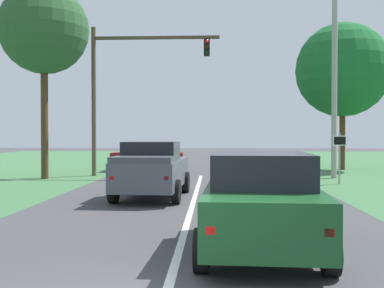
% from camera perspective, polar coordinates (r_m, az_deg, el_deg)
% --- Properties ---
extents(ground_plane, '(120.00, 120.00, 0.00)m').
position_cam_1_polar(ground_plane, '(16.55, 0.32, -6.61)').
color(ground_plane, '#424244').
extents(red_suv_near, '(2.45, 4.56, 1.89)m').
position_cam_1_polar(red_suv_near, '(9.01, 8.42, -6.80)').
color(red_suv_near, '#194C23').
rests_on(red_suv_near, ground_plane).
extents(pickup_truck_lead, '(2.46, 4.95, 1.99)m').
position_cam_1_polar(pickup_truck_lead, '(16.44, -4.94, -3.11)').
color(pickup_truck_lead, '#4C515B').
rests_on(pickup_truck_lead, ground_plane).
extents(traffic_light, '(6.91, 0.40, 8.03)m').
position_cam_1_polar(traffic_light, '(25.42, -8.25, 7.94)').
color(traffic_light, brown).
rests_on(traffic_light, ground_plane).
extents(keep_moving_sign, '(0.60, 0.09, 2.32)m').
position_cam_1_polar(keep_moving_sign, '(21.91, 17.70, -0.85)').
color(keep_moving_sign, gray).
rests_on(keep_moving_sign, ground_plane).
extents(oak_tree_right, '(5.91, 5.91, 9.28)m').
position_cam_1_polar(oak_tree_right, '(31.13, 18.05, 8.64)').
color(oak_tree_right, '#4C351E').
rests_on(oak_tree_right, ground_plane).
extents(crossing_suv_far, '(4.35, 2.22, 1.76)m').
position_cam_1_polar(crossing_suv_far, '(28.40, -5.58, -1.49)').
color(crossing_suv_far, maroon).
rests_on(crossing_suv_far, ground_plane).
extents(utility_pole_right, '(0.28, 0.28, 9.46)m').
position_cam_1_polar(utility_pole_right, '(24.90, 17.11, 6.86)').
color(utility_pole_right, '#9E998E').
rests_on(utility_pole_right, ground_plane).
extents(extra_tree_1, '(4.45, 4.45, 9.74)m').
position_cam_1_polar(extra_tree_1, '(25.03, -17.75, 13.20)').
color(extra_tree_1, '#4C351E').
rests_on(extra_tree_1, ground_plane).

